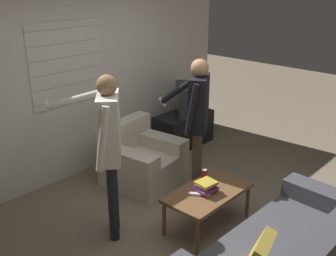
% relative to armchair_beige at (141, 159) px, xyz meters
% --- Properties ---
extents(ground_plane, '(16.00, 16.00, 0.00)m').
position_rel_armchair_beige_xyz_m(ground_plane, '(-0.22, -1.21, -0.30)').
color(ground_plane, '#7F705B').
extents(wall_back, '(5.20, 0.08, 2.55)m').
position_rel_armchair_beige_xyz_m(wall_back, '(-0.23, 0.82, 0.98)').
color(wall_back, silver).
rests_on(wall_back, ground_plane).
extents(armchair_beige, '(0.99, 0.97, 0.79)m').
position_rel_armchair_beige_xyz_m(armchair_beige, '(0.00, 0.00, 0.00)').
color(armchair_beige, beige).
rests_on(armchair_beige, ground_plane).
extents(coffee_table, '(0.97, 0.53, 0.43)m').
position_rel_armchair_beige_xyz_m(coffee_table, '(-0.21, -1.28, 0.09)').
color(coffee_table, brown).
rests_on(coffee_table, ground_plane).
extents(tv_stand, '(0.97, 0.48, 0.53)m').
position_rel_armchair_beige_xyz_m(tv_stand, '(1.28, 0.37, -0.04)').
color(tv_stand, black).
rests_on(tv_stand, ground_plane).
extents(tv, '(0.59, 0.62, 0.47)m').
position_rel_armchair_beige_xyz_m(tv, '(1.28, 0.37, 0.46)').
color(tv, '#2D2D33').
rests_on(tv, tv_stand).
extents(person_left_standing, '(0.55, 0.86, 1.73)m').
position_rel_armchair_beige_xyz_m(person_left_standing, '(-1.01, -0.66, 0.81)').
color(person_left_standing, black).
rests_on(person_left_standing, ground_plane).
extents(person_right_standing, '(0.54, 0.79, 1.70)m').
position_rel_armchair_beige_xyz_m(person_right_standing, '(0.26, -0.73, 0.78)').
color(person_right_standing, '#4C4233').
rests_on(person_right_standing, ground_plane).
extents(book_stack, '(0.27, 0.21, 0.13)m').
position_rel_armchair_beige_xyz_m(book_stack, '(-0.24, -1.27, 0.19)').
color(book_stack, beige).
rests_on(book_stack, coffee_table).
extents(soda_can, '(0.07, 0.07, 0.13)m').
position_rel_armchair_beige_xyz_m(soda_can, '(-0.05, -1.10, 0.19)').
color(soda_can, red).
rests_on(soda_can, coffee_table).
extents(spare_remote, '(0.10, 0.13, 0.02)m').
position_rel_armchair_beige_xyz_m(spare_remote, '(-0.37, -1.23, 0.14)').
color(spare_remote, white).
rests_on(spare_remote, coffee_table).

